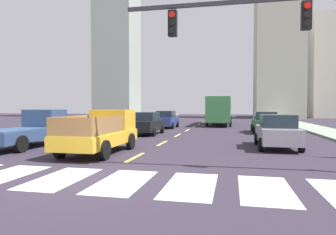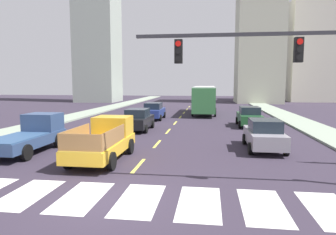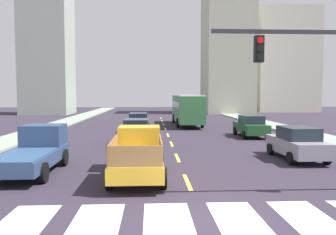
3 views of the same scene
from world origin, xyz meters
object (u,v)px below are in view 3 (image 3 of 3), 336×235
(pickup_dark, at_px, (36,151))
(sedan_far, at_px, (251,126))
(sedan_near_right, at_px, (136,132))
(sedan_mid, at_px, (297,143))
(city_bus, at_px, (187,107))
(pickup_stakebed, at_px, (138,154))
(sedan_near_left, at_px, (139,122))

(pickup_dark, bearing_deg, sedan_far, 39.00)
(pickup_dark, bearing_deg, sedan_near_right, 60.59)
(sedan_mid, bearing_deg, sedan_near_right, 142.93)
(pickup_dark, height_order, sedan_far, pickup_dark)
(sedan_mid, relative_size, sedan_far, 1.00)
(pickup_dark, xyz_separation_m, sedan_near_right, (4.11, 7.93, -0.06))
(city_bus, relative_size, sedan_near_right, 2.45)
(pickup_dark, height_order, sedan_mid, pickup_dark)
(sedan_far, bearing_deg, sedan_near_right, -159.74)
(pickup_dark, relative_size, city_bus, 0.48)
(pickup_stakebed, distance_m, sedan_near_right, 9.04)
(sedan_near_right, height_order, sedan_far, same)
(pickup_stakebed, relative_size, sedan_near_left, 1.18)
(pickup_stakebed, distance_m, sedan_far, 15.13)
(sedan_near_left, relative_size, sedan_far, 1.00)
(sedan_near_left, height_order, sedan_mid, same)
(sedan_far, bearing_deg, pickup_stakebed, -125.14)
(sedan_near_right, bearing_deg, sedan_mid, -34.25)
(pickup_dark, distance_m, sedan_far, 17.37)
(sedan_mid, bearing_deg, sedan_far, 85.08)
(pickup_dark, bearing_deg, sedan_near_left, 73.41)
(sedan_mid, bearing_deg, pickup_dark, -173.69)
(sedan_near_left, bearing_deg, pickup_stakebed, -90.73)
(city_bus, relative_size, sedan_far, 2.45)
(pickup_dark, relative_size, sedan_far, 1.18)
(sedan_near_right, xyz_separation_m, sedan_mid, (8.64, -5.90, 0.00))
(sedan_mid, bearing_deg, pickup_stakebed, -161.82)
(pickup_stakebed, xyz_separation_m, sedan_near_left, (-0.59, 16.47, -0.08))
(sedan_near_right, bearing_deg, pickup_stakebed, -86.90)
(sedan_mid, height_order, sedan_far, same)
(pickup_stakebed, xyz_separation_m, pickup_dark, (-4.58, 1.09, -0.02))
(pickup_stakebed, distance_m, sedan_near_left, 16.48)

